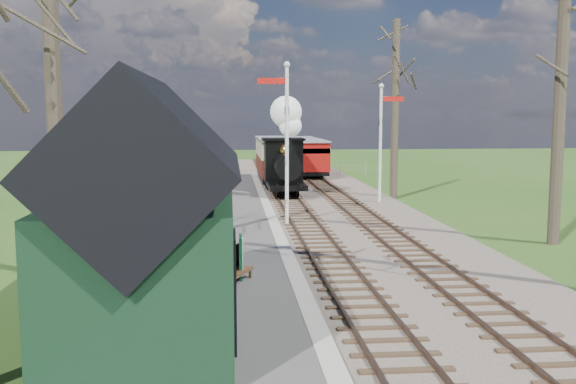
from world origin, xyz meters
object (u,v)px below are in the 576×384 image
object	(u,v)px
semaphore_far	(382,134)
person	(215,310)
locomotive	(285,154)
red_carriage_a	(311,157)
semaphore_near	(285,132)
red_carriage_b	(302,152)
coach	(277,158)
sign_board	(241,257)
bench	(230,267)
station_shed	(152,222)

from	to	relation	value
semaphore_far	person	distance (m)	20.42
semaphore_far	locomotive	xyz separation A→B (m)	(-4.39, 2.83, -1.08)
red_carriage_a	person	world-z (taller)	red_carriage_a
semaphore_near	semaphore_far	size ratio (longest dim) A/B	1.09
locomotive	semaphore_near	bearing A→B (deg)	-94.90
semaphore_far	red_carriage_b	size ratio (longest dim) A/B	1.18
semaphore_near	locomotive	distance (m)	8.97
locomotive	red_carriage_a	bearing A→B (deg)	75.07
semaphore_far	locomotive	world-z (taller)	semaphore_far
semaphore_far	locomotive	bearing A→B (deg)	147.16
locomotive	coach	world-z (taller)	locomotive
red_carriage_a	red_carriage_b	xyz separation A→B (m)	(0.00, 5.50, 0.00)
sign_board	bench	bearing A→B (deg)	-118.24
locomotive	semaphore_far	bearing A→B (deg)	-32.84
semaphore_far	bench	xyz separation A→B (m)	(-7.23, -14.78, -2.76)
semaphore_near	locomotive	size ratio (longest dim) A/B	1.25
red_carriage_a	locomotive	bearing A→B (deg)	-104.93
locomotive	red_carriage_b	distance (m)	15.54
coach	bench	distance (m)	23.88
sign_board	bench	world-z (taller)	sign_board
station_shed	semaphore_near	xyz separation A→B (m)	(3.53, 12.00, 1.35)
semaphore_far	locomotive	distance (m)	5.33
semaphore_far	red_carriage_a	distance (m)	12.90
semaphore_near	locomotive	bearing A→B (deg)	85.10
red_carriage_a	bench	size ratio (longest dim) A/B	3.20
station_shed	semaphore_far	distance (m)	20.01
station_shed	red_carriage_a	bearing A→B (deg)	77.31
red_carriage_b	bench	distance (m)	33.37
semaphore_far	coach	bearing A→B (deg)	116.17
sign_board	locomotive	bearing A→B (deg)	81.43
semaphore_far	red_carriage_b	xyz separation A→B (m)	(-1.77, 18.13, -1.92)
semaphore_far	person	size ratio (longest dim) A/B	4.78
semaphore_far	red_carriage_a	world-z (taller)	semaphore_far
semaphore_near	person	size ratio (longest dim) A/B	5.20
semaphore_near	bench	distance (m)	9.52
station_shed	person	xyz separation A→B (m)	(1.17, -0.82, -1.47)
locomotive	bench	xyz separation A→B (m)	(-2.85, -17.61, -1.68)
red_carriage_b	sign_board	world-z (taller)	red_carriage_b
station_shed	person	distance (m)	2.05
coach	red_carriage_b	bearing A→B (deg)	74.26
semaphore_far	red_carriage_a	xyz separation A→B (m)	(-1.77, 12.63, -1.92)
red_carriage_a	red_carriage_b	distance (m)	5.50
red_carriage_b	bench	xyz separation A→B (m)	(-5.46, -32.91, -0.83)
station_shed	coach	xyz separation A→B (m)	(4.30, 26.90, -0.61)
station_shed	bench	world-z (taller)	station_shed
station_shed	sign_board	bearing A→B (deg)	65.38
coach	red_carriage_a	world-z (taller)	coach
bench	semaphore_near	bearing A→B (deg)	76.60
coach	person	distance (m)	27.91
semaphore_near	locomotive	xyz separation A→B (m)	(0.76, 8.83, -1.35)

